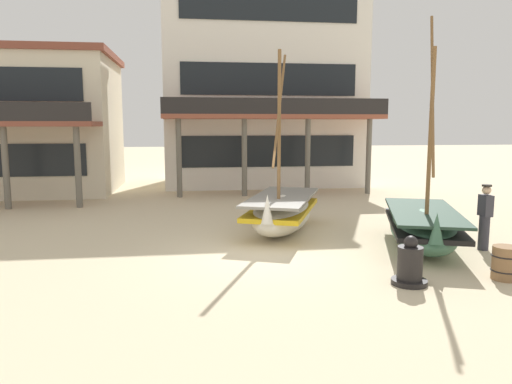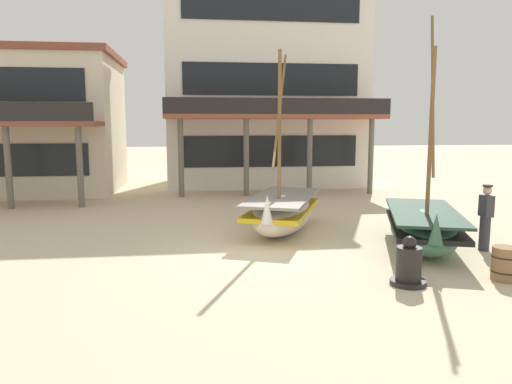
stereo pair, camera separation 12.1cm
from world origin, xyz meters
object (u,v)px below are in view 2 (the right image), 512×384
(fishing_boat_near_left, at_px, (282,212))
(fishing_boat_centre_large, at_px, (423,227))
(fisherman_by_hull, at_px, (486,218))
(harbor_building_main, at_px, (264,84))
(capstan_winch, at_px, (409,266))
(harbor_building_annex, at_px, (17,123))
(wooden_barrel, at_px, (505,264))

(fishing_boat_near_left, height_order, fishing_boat_centre_large, fishing_boat_centre_large)
(fishing_boat_near_left, bearing_deg, fishing_boat_centre_large, -35.95)
(fishing_boat_centre_large, bearing_deg, fisherman_by_hull, -16.68)
(harbor_building_main, bearing_deg, fisherman_by_hull, -76.50)
(fishing_boat_near_left, xyz_separation_m, capstan_winch, (1.63, -5.12, -0.22))
(fishing_boat_centre_large, xyz_separation_m, harbor_building_annex, (-14.14, 12.73, 2.71))
(fisherman_by_hull, bearing_deg, wooden_barrel, -113.35)
(fisherman_by_hull, height_order, harbor_building_annex, harbor_building_annex)
(capstan_winch, relative_size, harbor_building_main, 0.09)
(fishing_boat_near_left, bearing_deg, harbor_building_main, 84.51)
(wooden_barrel, xyz_separation_m, harbor_building_main, (-2.56, 17.08, 4.95))
(fishing_boat_centre_large, height_order, capstan_winch, fishing_boat_centre_large)
(fisherman_by_hull, distance_m, harbor_building_annex, 20.54)
(wooden_barrel, bearing_deg, capstan_winch, -179.38)
(fisherman_by_hull, relative_size, harbor_building_main, 0.16)
(fishing_boat_near_left, height_order, capstan_winch, fishing_boat_near_left)
(capstan_winch, bearing_deg, harbor_building_main, 91.60)
(fishing_boat_near_left, xyz_separation_m, fisherman_by_hull, (4.70, -2.80, 0.23))
(capstan_winch, bearing_deg, harbor_building_annex, 128.93)
(fishing_boat_near_left, bearing_deg, wooden_barrel, -53.89)
(fishing_boat_near_left, relative_size, harbor_building_main, 0.49)
(fishing_boat_centre_large, bearing_deg, fishing_boat_near_left, 144.05)
(harbor_building_main, bearing_deg, harbor_building_annex, -172.28)
(fishing_boat_centre_large, xyz_separation_m, fisherman_by_hull, (1.43, -0.43, 0.28))
(fishing_boat_near_left, xyz_separation_m, harbor_building_annex, (-10.87, 10.36, 2.66))
(fisherman_by_hull, bearing_deg, fishing_boat_centre_large, 163.32)
(fisherman_by_hull, height_order, wooden_barrel, fisherman_by_hull)
(fisherman_by_hull, height_order, harbor_building_main, harbor_building_main)
(capstan_winch, height_order, harbor_building_annex, harbor_building_annex)
(fisherman_by_hull, relative_size, capstan_winch, 1.69)
(fishing_boat_near_left, height_order, harbor_building_main, harbor_building_main)
(capstan_winch, bearing_deg, wooden_barrel, 0.62)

